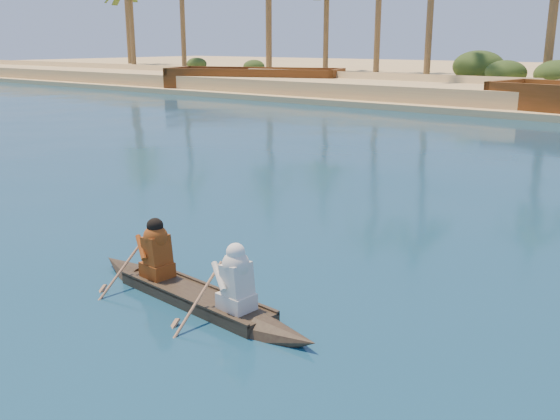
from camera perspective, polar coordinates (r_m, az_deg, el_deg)
The scene contains 3 objects.
ground at distance 13.91m, azimuth -2.89°, elevation -0.80°, with size 160.00×160.00×0.00m, color #0B2D4A.
canoe at distance 9.53m, azimuth -7.83°, elevation -6.95°, with size 4.81×1.06×1.31m.
barge_left at distance 48.63m, azimuth -2.33°, elevation 11.55°, with size 13.90×8.76×2.20m.
Camera 1 is at (8.74, -10.12, 3.82)m, focal length 40.00 mm.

